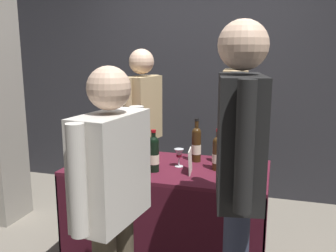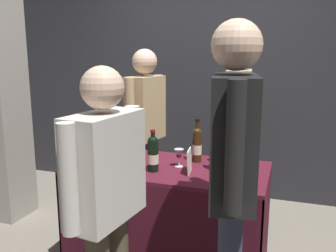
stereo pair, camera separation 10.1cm
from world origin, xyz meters
name	(u,v)px [view 1 (the left image)]	position (x,y,z in m)	size (l,w,h in m)	color
back_partition	(209,82)	(0.00, 1.63, 1.27)	(7.62, 0.12, 2.54)	#2D2D33
tasting_table	(168,198)	(0.00, 0.00, 0.53)	(1.43, 0.72, 0.78)	#4C1423
featured_wine_bottle	(238,148)	(0.49, 0.15, 0.92)	(0.08, 0.08, 0.32)	black
display_bottle_0	(241,151)	(0.52, 0.02, 0.93)	(0.07, 0.07, 0.35)	#38230F
display_bottle_1	(218,153)	(0.36, 0.02, 0.91)	(0.08, 0.08, 0.30)	#38230F
display_bottle_2	(196,144)	(0.17, 0.18, 0.92)	(0.07, 0.07, 0.33)	#38230F
display_bottle_3	(223,144)	(0.37, 0.18, 0.94)	(0.08, 0.08, 0.35)	black
display_bottle_4	(95,146)	(-0.54, -0.09, 0.92)	(0.08, 0.08, 0.31)	black
display_bottle_5	(154,153)	(-0.06, -0.14, 0.91)	(0.08, 0.08, 0.30)	black
wine_glass_near_vendor	(179,154)	(0.08, 0.01, 0.88)	(0.07, 0.07, 0.13)	silver
flower_vase	(121,156)	(-0.28, -0.21, 0.89)	(0.10, 0.10, 0.40)	tan
brochure_stand	(190,161)	(0.19, -0.10, 0.87)	(0.16, 0.01, 0.17)	silver
vendor_presenter	(142,122)	(-0.43, 0.61, 0.97)	(0.28, 0.55, 1.63)	#2D3347
vendor_assistant	(234,117)	(0.38, 0.84, 1.03)	(0.25, 0.59, 1.70)	#2D3347
taster_foreground_right	(112,191)	(-0.03, -0.89, 0.92)	(0.26, 0.61, 1.54)	#4C4233
taster_foreground_centre	(239,161)	(0.57, -0.68, 1.07)	(0.29, 0.63, 1.76)	#2D3347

